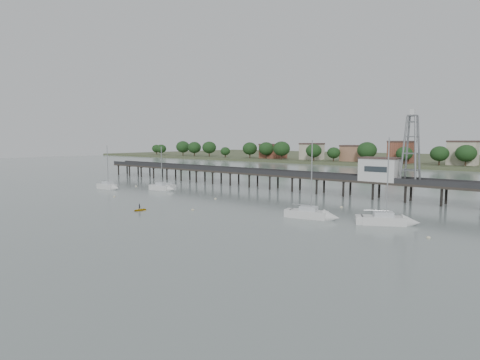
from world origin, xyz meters
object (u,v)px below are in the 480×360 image
(pier, at_px, (285,176))
(sailboat_d, at_px, (393,221))
(white_tender, at_px, (170,186))
(sailboat_b, at_px, (164,188))
(sailboat_a, at_px, (110,187))
(lattice_tower, at_px, (411,150))
(sailboat_c, at_px, (316,215))
(yellow_dinghy, at_px, (140,211))

(pier, bearing_deg, sailboat_d, -34.78)
(pier, xyz_separation_m, white_tender, (-27.59, -15.49, -3.38))
(sailboat_b, height_order, white_tender, sailboat_b)
(sailboat_a, distance_m, sailboat_b, 15.07)
(pier, height_order, sailboat_b, sailboat_b)
(lattice_tower, xyz_separation_m, sailboat_c, (-6.11, -29.00, -10.46))
(white_tender, xyz_separation_m, yellow_dinghy, (23.75, -27.64, -0.41))
(sailboat_a, relative_size, sailboat_d, 0.85)
(pier, relative_size, sailboat_c, 10.85)
(sailboat_d, height_order, yellow_dinghy, sailboat_d)
(white_tender, relative_size, yellow_dinghy, 1.40)
(sailboat_b, bearing_deg, lattice_tower, 10.70)
(pier, bearing_deg, sailboat_a, -142.20)
(sailboat_d, bearing_deg, lattice_tower, 72.44)
(white_tender, bearing_deg, yellow_dinghy, -47.21)
(sailboat_c, xyz_separation_m, sailboat_a, (-62.12, 0.50, 0.01))
(sailboat_a, bearing_deg, white_tender, 49.76)
(lattice_tower, height_order, sailboat_a, lattice_tower)
(sailboat_b, bearing_deg, yellow_dinghy, -58.18)
(sailboat_b, bearing_deg, sailboat_a, -159.47)
(pier, distance_m, white_tender, 31.82)
(lattice_tower, height_order, sailboat_c, lattice_tower)
(sailboat_a, height_order, yellow_dinghy, sailboat_a)
(sailboat_b, xyz_separation_m, yellow_dinghy, (19.92, -22.28, -0.65))
(sailboat_b, height_order, yellow_dinghy, sailboat_b)
(pier, height_order, sailboat_a, sailboat_a)
(yellow_dinghy, bearing_deg, sailboat_c, 30.55)
(lattice_tower, relative_size, white_tender, 4.48)
(lattice_tower, distance_m, sailboat_a, 74.68)
(lattice_tower, relative_size, yellow_dinghy, 6.29)
(sailboat_b, bearing_deg, white_tender, 115.63)
(pier, xyz_separation_m, yellow_dinghy, (-3.84, -43.13, -3.79))
(lattice_tower, bearing_deg, yellow_dinghy, -129.33)
(sailboat_c, relative_size, white_tender, 4.00)
(sailboat_b, xyz_separation_m, white_tender, (-3.84, 5.36, -0.24))
(sailboat_c, bearing_deg, lattice_tower, 65.33)
(pier, distance_m, sailboat_b, 31.76)
(yellow_dinghy, bearing_deg, sailboat_b, 136.53)
(white_tender, bearing_deg, pier, 31.43)
(pier, bearing_deg, sailboat_c, -48.80)
(lattice_tower, bearing_deg, sailboat_d, -78.14)
(lattice_tower, height_order, white_tender, lattice_tower)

